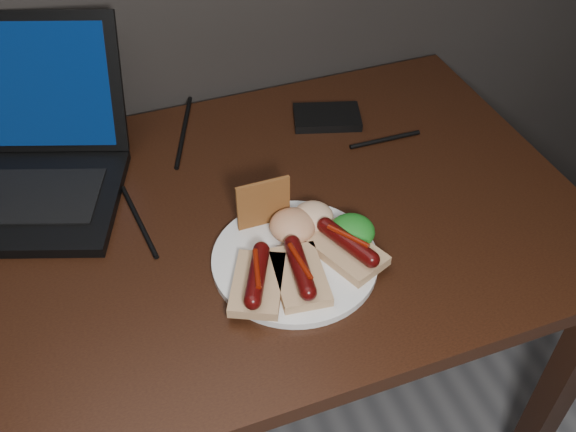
# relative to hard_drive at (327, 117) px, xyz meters

# --- Properties ---
(desk) EXTENTS (1.40, 0.70, 0.75)m
(desk) POSITION_rel_hard_drive_xyz_m (-0.38, -0.20, -0.10)
(desk) COLOR black
(desk) RESTS_ON ground
(hard_drive) EXTENTS (0.14, 0.11, 0.02)m
(hard_drive) POSITION_rel_hard_drive_xyz_m (0.00, 0.00, 0.00)
(hard_drive) COLOR black
(hard_drive) RESTS_ON desk
(desk_cables) EXTENTS (0.96, 0.41, 0.01)m
(desk_cables) POSITION_rel_hard_drive_xyz_m (-0.38, -0.06, -0.00)
(desk_cables) COLOR black
(desk_cables) RESTS_ON desk
(plate) EXTENTS (0.28, 0.28, 0.01)m
(plate) POSITION_rel_hard_drive_xyz_m (-0.19, -0.32, -0.00)
(plate) COLOR silver
(plate) RESTS_ON desk
(bread_sausage_left) EXTENTS (0.11, 0.13, 0.04)m
(bread_sausage_left) POSITION_rel_hard_drive_xyz_m (-0.26, -0.36, 0.02)
(bread_sausage_left) COLOR #D9AB7F
(bread_sausage_left) RESTS_ON plate
(bread_sausage_center) EXTENTS (0.08, 0.12, 0.04)m
(bread_sausage_center) POSITION_rel_hard_drive_xyz_m (-0.20, -0.37, 0.02)
(bread_sausage_center) COLOR #D9AB7F
(bread_sausage_center) RESTS_ON plate
(bread_sausage_right) EXTENTS (0.11, 0.13, 0.04)m
(bread_sausage_right) POSITION_rel_hard_drive_xyz_m (-0.11, -0.35, 0.02)
(bread_sausage_right) COLOR #D9AB7F
(bread_sausage_right) RESTS_ON plate
(crispbread) EXTENTS (0.09, 0.01, 0.08)m
(crispbread) POSITION_rel_hard_drive_xyz_m (-0.21, -0.24, 0.05)
(crispbread) COLOR #9A5F2A
(crispbread) RESTS_ON plate
(salad_greens) EXTENTS (0.07, 0.07, 0.04)m
(salad_greens) POSITION_rel_hard_drive_xyz_m (-0.09, -0.32, 0.02)
(salad_greens) COLOR #105013
(salad_greens) RESTS_ON plate
(salsa_mound) EXTENTS (0.07, 0.07, 0.04)m
(salsa_mound) POSITION_rel_hard_drive_xyz_m (-0.17, -0.28, 0.02)
(salsa_mound) COLOR #AA2A11
(salsa_mound) RESTS_ON plate
(coleslaw_mound) EXTENTS (0.06, 0.06, 0.04)m
(coleslaw_mound) POSITION_rel_hard_drive_xyz_m (-0.14, -0.27, 0.02)
(coleslaw_mound) COLOR beige
(coleslaw_mound) RESTS_ON plate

